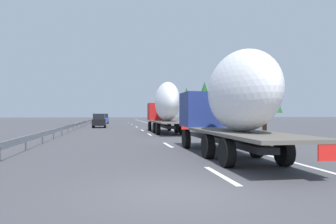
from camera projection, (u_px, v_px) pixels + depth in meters
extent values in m
plane|color=#424247|center=(124.00, 127.00, 47.55)|extent=(260.00, 260.00, 0.00)
cube|color=white|center=(221.00, 175.00, 10.34)|extent=(3.20, 0.20, 0.01)
cube|color=white|center=(168.00, 145.00, 20.35)|extent=(3.20, 0.20, 0.01)
cube|color=white|center=(150.00, 134.00, 30.73)|extent=(3.20, 0.20, 0.01)
cube|color=white|center=(142.00, 130.00, 38.57)|extent=(3.20, 0.20, 0.01)
cube|color=white|center=(136.00, 127.00, 48.22)|extent=(3.20, 0.20, 0.01)
cube|color=white|center=(132.00, 124.00, 60.90)|extent=(3.20, 0.20, 0.01)
cube|color=white|center=(128.00, 122.00, 74.57)|extent=(3.20, 0.20, 0.01)
cube|color=white|center=(158.00, 126.00, 53.37)|extent=(110.00, 0.20, 0.01)
cube|color=#B21919|center=(159.00, 112.00, 37.29)|extent=(2.40, 2.50, 1.90)
cube|color=black|center=(158.00, 107.00, 38.38)|extent=(0.08, 2.12, 0.80)
cube|color=#262628|center=(163.00, 126.00, 34.46)|extent=(10.53, 0.70, 0.24)
cube|color=#59544C|center=(168.00, 122.00, 31.64)|extent=(9.04, 2.50, 0.12)
ellipsoid|color=white|center=(167.00, 102.00, 32.06)|extent=(6.90, 2.20, 3.76)
cube|color=red|center=(185.00, 126.00, 27.32)|extent=(0.04, 0.56, 0.56)
cylinder|color=black|center=(150.00, 126.00, 37.11)|extent=(1.04, 0.30, 1.04)
cylinder|color=black|center=(169.00, 126.00, 37.46)|extent=(1.04, 0.30, 1.04)
cylinder|color=black|center=(155.00, 128.00, 32.65)|extent=(1.04, 0.35, 1.04)
cylinder|color=black|center=(177.00, 128.00, 33.00)|extent=(1.04, 0.35, 1.04)
cylinder|color=black|center=(158.00, 129.00, 30.28)|extent=(1.04, 0.35, 1.04)
cylinder|color=black|center=(182.00, 129.00, 30.63)|extent=(1.04, 0.35, 1.04)
cube|color=navy|center=(205.00, 110.00, 18.67)|extent=(2.40, 2.50, 1.90)
cube|color=black|center=(200.00, 101.00, 19.75)|extent=(0.08, 2.12, 0.80)
cube|color=#262628|center=(221.00, 140.00, 15.94)|extent=(10.16, 0.70, 0.24)
cube|color=#59544C|center=(243.00, 133.00, 13.21)|extent=(8.64, 2.50, 0.12)
ellipsoid|color=white|center=(241.00, 91.00, 13.47)|extent=(5.80, 2.20, 3.27)
cube|color=red|center=(327.00, 151.00, 9.09)|extent=(0.04, 0.56, 0.56)
cylinder|color=black|center=(186.00, 139.00, 18.48)|extent=(1.04, 0.30, 1.04)
cylinder|color=black|center=(224.00, 138.00, 18.84)|extent=(1.04, 0.30, 1.04)
cylinder|color=black|center=(208.00, 146.00, 14.22)|extent=(1.04, 0.35, 1.04)
cylinder|color=black|center=(256.00, 146.00, 14.57)|extent=(1.04, 0.35, 1.04)
cylinder|color=black|center=(227.00, 153.00, 11.85)|extent=(1.04, 0.35, 1.04)
cylinder|color=black|center=(284.00, 152.00, 12.20)|extent=(1.04, 0.35, 1.04)
cube|color=#28479E|center=(104.00, 120.00, 65.80)|extent=(4.32, 1.72, 0.84)
cube|color=black|center=(104.00, 116.00, 65.48)|extent=(2.37, 1.51, 0.76)
cylinder|color=black|center=(100.00, 122.00, 67.00)|extent=(0.64, 0.22, 0.64)
cylinder|color=black|center=(108.00, 122.00, 67.24)|extent=(0.64, 0.22, 0.64)
cylinder|color=black|center=(100.00, 122.00, 64.35)|extent=(0.64, 0.22, 0.64)
cylinder|color=black|center=(108.00, 122.00, 64.60)|extent=(0.64, 0.22, 0.64)
cube|color=red|center=(105.00, 118.00, 83.86)|extent=(4.38, 1.79, 0.84)
cube|color=black|center=(105.00, 115.00, 83.54)|extent=(2.41, 1.57, 0.65)
cylinder|color=black|center=(102.00, 120.00, 85.06)|extent=(0.64, 0.22, 0.64)
cylinder|color=black|center=(108.00, 120.00, 85.32)|extent=(0.64, 0.22, 0.64)
cylinder|color=black|center=(101.00, 120.00, 82.39)|extent=(0.64, 0.22, 0.64)
cylinder|color=black|center=(108.00, 120.00, 82.64)|extent=(0.64, 0.22, 0.64)
cube|color=#ADB2B7|center=(100.00, 121.00, 53.85)|extent=(4.15, 1.76, 0.84)
cube|color=black|center=(100.00, 116.00, 53.55)|extent=(2.28, 1.55, 0.64)
cylinder|color=black|center=(95.00, 123.00, 55.00)|extent=(0.64, 0.22, 0.64)
cylinder|color=black|center=(105.00, 123.00, 55.25)|extent=(0.64, 0.22, 0.64)
cylinder|color=black|center=(94.00, 124.00, 52.46)|extent=(0.64, 0.22, 0.64)
cylinder|color=black|center=(104.00, 124.00, 52.71)|extent=(0.64, 0.22, 0.64)
cube|color=black|center=(99.00, 122.00, 45.73)|extent=(4.20, 1.77, 0.84)
cube|color=black|center=(99.00, 116.00, 45.43)|extent=(2.31, 1.56, 0.76)
cylinder|color=black|center=(94.00, 125.00, 46.89)|extent=(0.64, 0.22, 0.64)
cylinder|color=black|center=(105.00, 125.00, 47.14)|extent=(0.64, 0.22, 0.64)
cylinder|color=black|center=(93.00, 126.00, 44.32)|extent=(0.64, 0.22, 0.64)
cylinder|color=black|center=(105.00, 126.00, 44.58)|extent=(0.64, 0.22, 0.64)
cylinder|color=gray|center=(166.00, 118.00, 52.65)|extent=(0.10, 0.10, 2.55)
cube|color=#2D569E|center=(166.00, 107.00, 52.66)|extent=(0.06, 0.90, 0.70)
cylinder|color=#472D19|center=(205.00, 120.00, 51.94)|extent=(0.32, 0.32, 1.94)
cone|color=#194C1E|center=(205.00, 98.00, 51.96)|extent=(3.31, 3.31, 4.99)
cylinder|color=#472D19|center=(265.00, 124.00, 29.66)|extent=(0.40, 0.40, 1.99)
cone|color=#1E5B23|center=(264.00, 84.00, 29.68)|extent=(3.05, 3.05, 5.09)
cylinder|color=#472D19|center=(187.00, 120.00, 64.78)|extent=(0.31, 0.31, 1.41)
cone|color=#194C1E|center=(187.00, 102.00, 64.80)|extent=(2.92, 2.92, 5.67)
cylinder|color=#472D19|center=(169.00, 118.00, 89.07)|extent=(0.28, 0.28, 1.57)
cone|color=#1E5B23|center=(169.00, 105.00, 89.09)|extent=(2.96, 2.96, 5.23)
cube|color=#9EA0A5|center=(83.00, 123.00, 49.54)|extent=(94.00, 0.06, 0.32)
cube|color=slate|center=(26.00, 145.00, 17.28)|extent=(0.10, 0.10, 0.60)
cube|color=slate|center=(42.00, 139.00, 21.31)|extent=(0.10, 0.10, 0.60)
cube|color=slate|center=(54.00, 135.00, 25.34)|extent=(0.10, 0.10, 0.60)
cube|color=slate|center=(62.00, 132.00, 29.38)|extent=(0.10, 0.10, 0.60)
cube|color=slate|center=(68.00, 130.00, 33.41)|extent=(0.10, 0.10, 0.60)
cube|color=slate|center=(73.00, 128.00, 37.44)|extent=(0.10, 0.10, 0.60)
cube|color=slate|center=(77.00, 127.00, 41.47)|extent=(0.10, 0.10, 0.60)
cube|color=slate|center=(80.00, 125.00, 45.51)|extent=(0.10, 0.10, 0.60)
cube|color=slate|center=(83.00, 125.00, 49.54)|extent=(0.10, 0.10, 0.60)
cube|color=slate|center=(85.00, 124.00, 53.57)|extent=(0.10, 0.10, 0.60)
cube|color=slate|center=(87.00, 123.00, 57.61)|extent=(0.10, 0.10, 0.60)
cube|color=slate|center=(89.00, 122.00, 61.64)|extent=(0.10, 0.10, 0.60)
cube|color=slate|center=(90.00, 122.00, 65.67)|extent=(0.10, 0.10, 0.60)
cube|color=slate|center=(92.00, 121.00, 69.71)|extent=(0.10, 0.10, 0.60)
cube|color=slate|center=(93.00, 121.00, 73.74)|extent=(0.10, 0.10, 0.60)
cube|color=slate|center=(94.00, 121.00, 77.77)|extent=(0.10, 0.10, 0.60)
cube|color=slate|center=(95.00, 120.00, 81.81)|extent=(0.10, 0.10, 0.60)
cube|color=slate|center=(96.00, 120.00, 85.84)|extent=(0.10, 0.10, 0.60)
cube|color=slate|center=(97.00, 120.00, 89.87)|extent=(0.10, 0.10, 0.60)
cube|color=slate|center=(97.00, 119.00, 93.90)|extent=(0.10, 0.10, 0.60)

